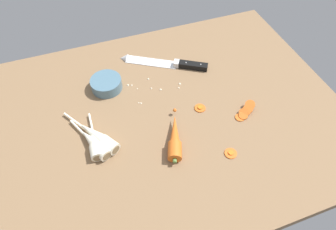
{
  "coord_description": "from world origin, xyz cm",
  "views": [
    {
      "loc": [
        -19.4,
        -56.57,
        75.24
      ],
      "look_at": [
        0.0,
        -2.0,
        1.5
      ],
      "focal_mm": 30.55,
      "sensor_mm": 36.0,
      "label": 1
    }
  ],
  "objects_px": {
    "prep_bowl": "(106,84)",
    "parsnip_mid_right": "(98,137)",
    "chefs_knife": "(162,62)",
    "parsnip_mid_left": "(94,143)",
    "carrot_slice_stray_mid": "(231,153)",
    "whole_carrot": "(175,138)",
    "carrot_slice_stray_near": "(200,108)",
    "parsnip_front": "(95,142)",
    "carrot_slice_stack": "(246,111)"
  },
  "relations": [
    {
      "from": "whole_carrot",
      "to": "parsnip_front",
      "type": "height_order",
      "value": "whole_carrot"
    },
    {
      "from": "chefs_knife",
      "to": "parsnip_mid_left",
      "type": "xyz_separation_m",
      "value": [
        -0.31,
        -0.29,
        0.01
      ]
    },
    {
      "from": "carrot_slice_stack",
      "to": "carrot_slice_stray_mid",
      "type": "relative_size",
      "value": 2.21
    },
    {
      "from": "whole_carrot",
      "to": "parsnip_mid_left",
      "type": "height_order",
      "value": "whole_carrot"
    },
    {
      "from": "parsnip_front",
      "to": "prep_bowl",
      "type": "height_order",
      "value": "same"
    },
    {
      "from": "carrot_slice_stray_near",
      "to": "parsnip_front",
      "type": "bearing_deg",
      "value": -175.48
    },
    {
      "from": "chefs_knife",
      "to": "parsnip_mid_left",
      "type": "distance_m",
      "value": 0.43
    },
    {
      "from": "parsnip_mid_right",
      "to": "prep_bowl",
      "type": "relative_size",
      "value": 1.94
    },
    {
      "from": "parsnip_mid_left",
      "to": "carrot_slice_stray_near",
      "type": "bearing_deg",
      "value": 5.23
    },
    {
      "from": "chefs_knife",
      "to": "carrot_slice_stray_near",
      "type": "relative_size",
      "value": 8.42
    },
    {
      "from": "whole_carrot",
      "to": "parsnip_front",
      "type": "bearing_deg",
      "value": 163.51
    },
    {
      "from": "parsnip_mid_left",
      "to": "carrot_slice_stray_mid",
      "type": "xyz_separation_m",
      "value": [
        0.38,
        -0.16,
        -0.02
      ]
    },
    {
      "from": "whole_carrot",
      "to": "carrot_slice_stray_near",
      "type": "height_order",
      "value": "whole_carrot"
    },
    {
      "from": "parsnip_front",
      "to": "whole_carrot",
      "type": "bearing_deg",
      "value": -16.49
    },
    {
      "from": "carrot_slice_stray_mid",
      "to": "prep_bowl",
      "type": "height_order",
      "value": "prep_bowl"
    },
    {
      "from": "prep_bowl",
      "to": "whole_carrot",
      "type": "bearing_deg",
      "value": -63.52
    },
    {
      "from": "parsnip_front",
      "to": "carrot_slice_stray_mid",
      "type": "relative_size",
      "value": 4.84
    },
    {
      "from": "carrot_slice_stray_near",
      "to": "carrot_slice_stray_mid",
      "type": "height_order",
      "value": "same"
    },
    {
      "from": "carrot_slice_stray_near",
      "to": "prep_bowl",
      "type": "height_order",
      "value": "prep_bowl"
    },
    {
      "from": "parsnip_mid_right",
      "to": "carrot_slice_stray_near",
      "type": "relative_size",
      "value": 5.68
    },
    {
      "from": "prep_bowl",
      "to": "parsnip_mid_right",
      "type": "bearing_deg",
      "value": -108.75
    },
    {
      "from": "parsnip_front",
      "to": "parsnip_mid_right",
      "type": "height_order",
      "value": "same"
    },
    {
      "from": "parsnip_mid_left",
      "to": "carrot_slice_stray_near",
      "type": "xyz_separation_m",
      "value": [
        0.36,
        0.03,
        -0.02
      ]
    },
    {
      "from": "carrot_slice_stack",
      "to": "prep_bowl",
      "type": "bearing_deg",
      "value": 146.75
    },
    {
      "from": "parsnip_mid_left",
      "to": "whole_carrot",
      "type": "bearing_deg",
      "value": -15.28
    },
    {
      "from": "whole_carrot",
      "to": "parsnip_mid_right",
      "type": "height_order",
      "value": "whole_carrot"
    },
    {
      "from": "chefs_knife",
      "to": "parsnip_mid_right",
      "type": "relative_size",
      "value": 1.48
    },
    {
      "from": "parsnip_front",
      "to": "prep_bowl",
      "type": "xyz_separation_m",
      "value": [
        0.08,
        0.23,
        0.0
      ]
    },
    {
      "from": "parsnip_front",
      "to": "carrot_slice_stray_mid",
      "type": "distance_m",
      "value": 0.41
    },
    {
      "from": "parsnip_front",
      "to": "carrot_slice_stack",
      "type": "xyz_separation_m",
      "value": [
        0.5,
        -0.04,
        -0.01
      ]
    },
    {
      "from": "parsnip_mid_right",
      "to": "parsnip_mid_left",
      "type": "bearing_deg",
      "value": -124.82
    },
    {
      "from": "carrot_slice_stray_mid",
      "to": "parsnip_mid_left",
      "type": "bearing_deg",
      "value": 157.11
    },
    {
      "from": "chefs_knife",
      "to": "parsnip_mid_left",
      "type": "relative_size",
      "value": 1.71
    },
    {
      "from": "parsnip_mid_left",
      "to": "carrot_slice_stray_near",
      "type": "height_order",
      "value": "parsnip_mid_left"
    },
    {
      "from": "parsnip_mid_right",
      "to": "prep_bowl",
      "type": "xyz_separation_m",
      "value": [
        0.07,
        0.21,
        0.0
      ]
    },
    {
      "from": "parsnip_front",
      "to": "carrot_slice_stack",
      "type": "bearing_deg",
      "value": -4.7
    },
    {
      "from": "parsnip_front",
      "to": "carrot_slice_stack",
      "type": "relative_size",
      "value": 2.19
    },
    {
      "from": "whole_carrot",
      "to": "carrot_slice_stray_near",
      "type": "xyz_separation_m",
      "value": [
        0.13,
        0.1,
        -0.02
      ]
    },
    {
      "from": "parsnip_front",
      "to": "carrot_slice_stray_near",
      "type": "distance_m",
      "value": 0.36
    },
    {
      "from": "whole_carrot",
      "to": "carrot_slice_stray_mid",
      "type": "xyz_separation_m",
      "value": [
        0.14,
        -0.1,
        -0.02
      ]
    },
    {
      "from": "whole_carrot",
      "to": "carrot_slice_stray_near",
      "type": "relative_size",
      "value": 5.07
    },
    {
      "from": "carrot_slice_stack",
      "to": "carrot_slice_stray_near",
      "type": "xyz_separation_m",
      "value": [
        -0.14,
        0.07,
        -0.01
      ]
    },
    {
      "from": "parsnip_mid_left",
      "to": "carrot_slice_stray_mid",
      "type": "relative_size",
      "value": 4.91
    },
    {
      "from": "chefs_knife",
      "to": "whole_carrot",
      "type": "xyz_separation_m",
      "value": [
        -0.08,
        -0.36,
        0.01
      ]
    },
    {
      "from": "carrot_slice_stray_mid",
      "to": "whole_carrot",
      "type": "bearing_deg",
      "value": 146.37
    },
    {
      "from": "whole_carrot",
      "to": "carrot_slice_stray_mid",
      "type": "bearing_deg",
      "value": -33.63
    },
    {
      "from": "parsnip_mid_left",
      "to": "carrot_slice_stack",
      "type": "height_order",
      "value": "parsnip_mid_left"
    },
    {
      "from": "carrot_slice_stack",
      "to": "carrot_slice_stray_near",
      "type": "relative_size",
      "value": 2.22
    },
    {
      "from": "chefs_knife",
      "to": "parsnip_mid_left",
      "type": "bearing_deg",
      "value": -137.25
    },
    {
      "from": "prep_bowl",
      "to": "carrot_slice_stray_near",
      "type": "bearing_deg",
      "value": -35.94
    }
  ]
}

